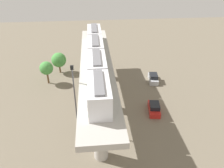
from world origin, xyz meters
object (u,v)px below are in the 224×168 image
at_px(train, 96,57).
at_px(tree_mid_lot, 46,68).
at_px(tree_near_viaduct, 59,60).
at_px(parked_car_red, 154,108).
at_px(parked_car_silver, 153,78).
at_px(signal_post, 75,97).

height_order(train, tree_mid_lot, train).
distance_m(train, tree_near_viaduct, 18.66).
bearing_deg(parked_car_red, tree_mid_lot, -23.05).
relative_size(parked_car_silver, signal_post, 0.39).
bearing_deg(tree_near_viaduct, train, 118.53).
xyz_separation_m(parked_car_red, tree_near_viaduct, (18.06, -16.74, 2.43)).
relative_size(parked_car_silver, tree_near_viaduct, 0.90).
bearing_deg(parked_car_red, parked_car_silver, -95.79).
bearing_deg(train, parked_car_silver, -143.75).
bearing_deg(tree_near_viaduct, parked_car_red, 137.17).
xyz_separation_m(parked_car_silver, tree_mid_lot, (22.61, -1.36, 2.80)).
bearing_deg(signal_post, train, -125.39).
xyz_separation_m(train, parked_car_silver, (-12.37, -9.07, -9.43)).
bearing_deg(signal_post, tree_near_viaduct, -76.33).
relative_size(parked_car_red, parked_car_silver, 1.01).
bearing_deg(train, signal_post, 54.61).
bearing_deg(tree_near_viaduct, parked_car_silver, 163.45).
relative_size(train, parked_car_red, 6.23).
relative_size(parked_car_red, signal_post, 0.39).
bearing_deg(train, tree_mid_lot, -45.50).
bearing_deg(parked_car_silver, tree_mid_lot, 3.25).
height_order(parked_car_red, parked_car_silver, same).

